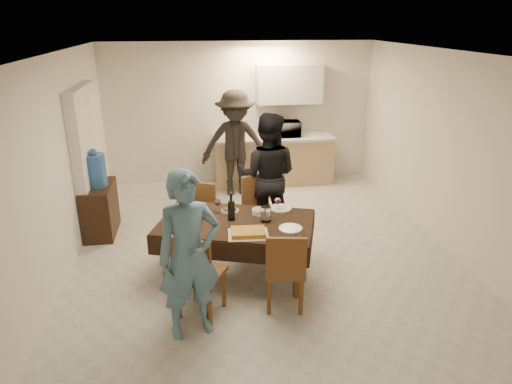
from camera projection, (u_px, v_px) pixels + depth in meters
floor at (264, 250)px, 6.26m from camera, size 5.00×6.00×0.02m
ceiling at (265, 53)px, 5.33m from camera, size 5.00×6.00×0.02m
wall_back at (240, 113)px, 8.57m from camera, size 5.00×0.02×2.60m
wall_front at (335, 289)px, 3.02m from camera, size 5.00×0.02×2.60m
wall_left at (59, 168)px, 5.47m from camera, size 0.02×6.00×2.60m
wall_right at (448, 152)px, 6.12m from camera, size 0.02×6.00×2.60m
stub_partition at (89, 159)px, 6.68m from camera, size 0.15×1.40×2.10m
kitchen_base_cabinet at (273, 161)px, 8.66m from camera, size 2.20×0.60×0.86m
kitchen_worktop at (274, 138)px, 8.50m from camera, size 2.24×0.64×0.05m
upper_cabinet at (289, 84)px, 8.33m from camera, size 1.20×0.34×0.70m
dining_table at (236, 224)px, 5.46m from camera, size 2.05×1.55×0.71m
chair_near_left at (201, 268)px, 4.65m from camera, size 0.60×0.62×0.52m
chair_near_right at (287, 264)px, 4.78m from camera, size 0.48×0.48×0.50m
chair_far_left at (198, 214)px, 6.07m from camera, size 0.52×0.53×0.48m
chair_far_right at (265, 207)px, 6.16m from camera, size 0.59×0.61×0.52m
console at (100, 210)px, 6.63m from camera, size 0.40×0.81×0.75m
water_jug at (95, 170)px, 6.42m from camera, size 0.31×0.31×0.46m
wine_bottle at (231, 206)px, 5.43m from camera, size 0.09×0.09×0.35m
water_pitcher at (266, 214)px, 5.41m from camera, size 0.12×0.12×0.19m
savoury_tart at (248, 232)px, 5.10m from camera, size 0.47×0.36×0.06m
salad_bowl at (259, 211)px, 5.64m from camera, size 0.17×0.17×0.07m
mushroom_dish at (230, 211)px, 5.70m from camera, size 0.20×0.20×0.03m
wine_glass_a at (189, 225)px, 5.11m from camera, size 0.09×0.09×0.20m
wine_glass_b at (278, 204)px, 5.72m from camera, size 0.08×0.08×0.18m
wine_glass_c at (218, 206)px, 5.67m from camera, size 0.08×0.08×0.18m
plate_near_left at (185, 235)px, 5.09m from camera, size 0.28×0.28×0.02m
plate_near_right at (290, 228)px, 5.25m from camera, size 0.27×0.27×0.02m
plate_far_left at (186, 213)px, 5.65m from camera, size 0.27×0.27×0.02m
plate_far_right at (281, 208)px, 5.80m from camera, size 0.28×0.28×0.02m
microwave at (286, 129)px, 8.47m from camera, size 0.52×0.35×0.29m
person_near at (189, 256)px, 4.35m from camera, size 0.71×0.56×1.71m
person_far at (267, 176)px, 6.42m from camera, size 1.04×0.92×1.80m
person_kitchen at (236, 143)px, 7.97m from camera, size 1.20×0.69×1.85m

